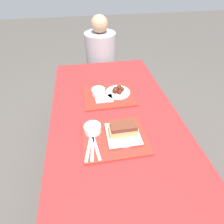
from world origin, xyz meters
TOP-DOWN VIEW (x-y plane):
  - ground_plane at (0.00, 0.00)m, footprint 12.00×12.00m
  - picnic_table at (0.00, 0.00)m, footprint 0.88×1.63m
  - picnic_bench_far at (0.00, 1.04)m, footprint 0.84×0.28m
  - tray_near at (-0.04, -0.21)m, footprint 0.39×0.32m
  - tray_far at (-0.01, 0.22)m, footprint 0.39×0.32m
  - bowl_coleslaw_near at (-0.16, -0.14)m, footprint 0.11×0.11m
  - brisket_sandwich_plate at (0.01, -0.20)m, footprint 0.20×0.20m
  - plastic_fork_near at (-0.18, -0.27)m, footprint 0.03×0.17m
  - plastic_knife_near at (-0.16, -0.27)m, footprint 0.04×0.17m
  - plastic_spoon_near at (-0.20, -0.27)m, footprint 0.05×0.17m
  - condiment_packet at (-0.06, -0.14)m, footprint 0.04×0.03m
  - bowl_coleslaw_far at (-0.09, 0.25)m, footprint 0.11×0.11m
  - wings_plate_far at (0.07, 0.24)m, footprint 0.19×0.19m
  - napkin_far at (-0.05, 0.17)m, footprint 0.13×0.09m
  - person_seated_across at (0.03, 1.04)m, footprint 0.34×0.34m

SIDE VIEW (x-z plane):
  - ground_plane at x=0.00m, z-range 0.00..0.00m
  - picnic_bench_far at x=0.00m, z-range 0.16..0.63m
  - picnic_table at x=0.00m, z-range 0.27..1.00m
  - tray_near at x=-0.04m, z-range 0.72..0.74m
  - tray_far at x=-0.01m, z-range 0.72..0.74m
  - plastic_fork_near at x=-0.18m, z-range 0.74..0.74m
  - plastic_knife_near at x=-0.16m, z-range 0.74..0.74m
  - plastic_spoon_near at x=-0.20m, z-range 0.74..0.74m
  - person_seated_across at x=0.03m, z-range 0.41..1.07m
  - condiment_packet at x=-0.06m, z-range 0.74..0.74m
  - napkin_far at x=-0.05m, z-range 0.74..0.74m
  - wings_plate_far at x=0.07m, z-range 0.73..0.78m
  - bowl_coleslaw_near at x=-0.16m, z-range 0.74..0.79m
  - bowl_coleslaw_far at x=-0.09m, z-range 0.74..0.79m
  - brisket_sandwich_plate at x=0.01m, z-range 0.73..0.82m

